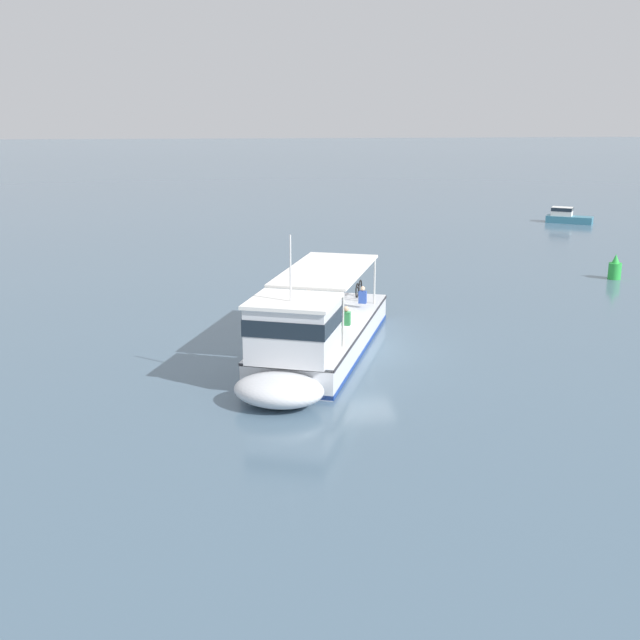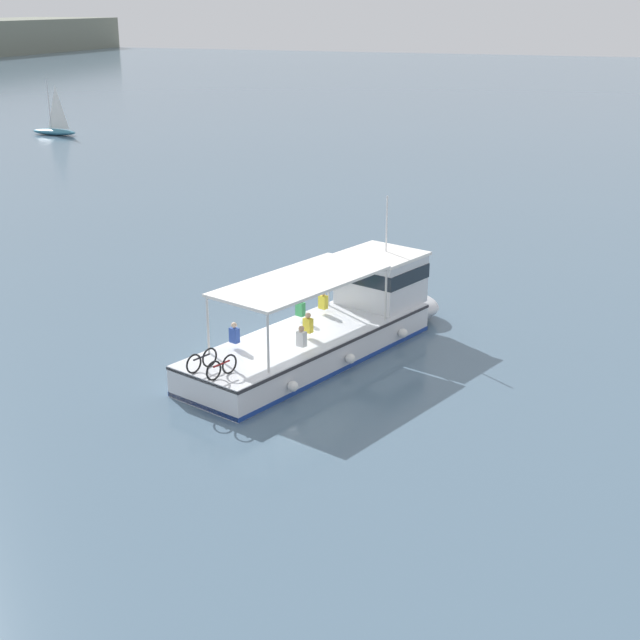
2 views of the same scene
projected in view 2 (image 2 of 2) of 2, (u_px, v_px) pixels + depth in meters
ground_plane at (273, 353)px, 33.44m from camera, size 400.00×400.00×0.00m
ferry_main at (337, 323)px, 33.61m from camera, size 13.02×7.08×5.32m
sailboat_mid_channel at (54, 129)px, 87.57m from camera, size 1.44×4.81×5.40m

